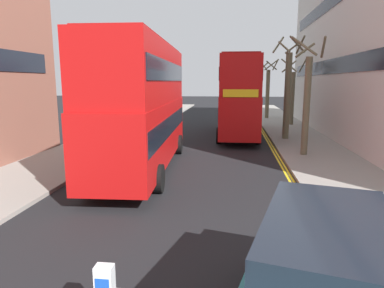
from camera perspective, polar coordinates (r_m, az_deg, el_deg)
sidewalk_right at (r=17.67m, az=21.80°, el=-3.00°), size 4.00×80.00×0.14m
sidewalk_left at (r=19.01m, az=-19.54°, el=-1.94°), size 4.00×80.00×0.14m
kerb_line_outer at (r=15.34m, az=16.07°, el=-4.89°), size 0.10×56.00×0.01m
kerb_line_inner at (r=15.31m, az=15.47°, el=-4.88°), size 0.10×56.00×0.01m
double_decker_bus_away at (r=15.38m, az=-8.30°, el=6.90°), size 3.18×10.91×5.64m
double_decker_bus_oncoming at (r=25.02m, az=7.72°, el=8.27°), size 2.90×10.84×5.64m
street_tree_near at (r=23.64m, az=15.76°, el=8.48°), size 2.11×2.10×6.79m
street_tree_mid at (r=18.62m, az=18.73°, el=6.81°), size 1.78×1.70×6.04m
street_tree_far at (r=36.78m, az=12.60°, el=8.79°), size 2.14×2.14×6.11m
street_tree_distant at (r=31.56m, az=16.53°, el=7.99°), size 2.10×2.20×5.76m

